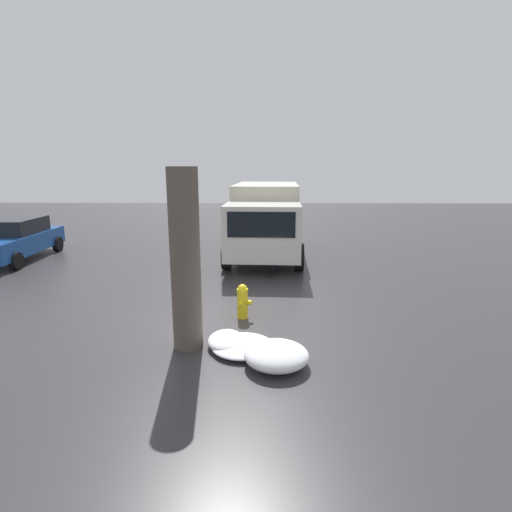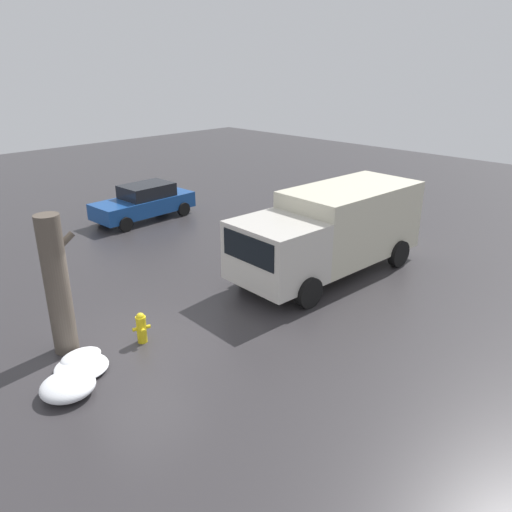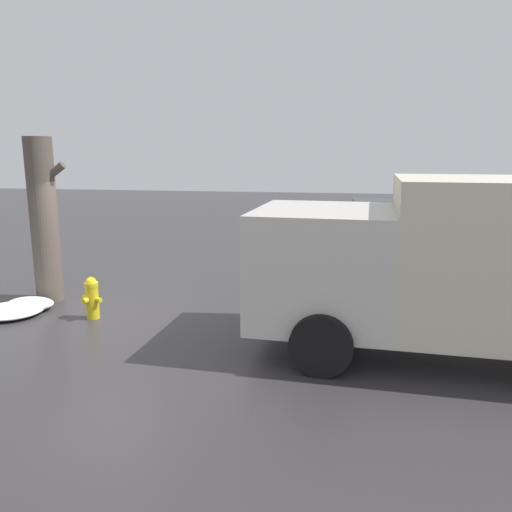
{
  "view_description": "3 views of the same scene",
  "coord_description": "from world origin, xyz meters",
  "px_view_note": "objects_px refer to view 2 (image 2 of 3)",
  "views": [
    {
      "loc": [
        -8.63,
        -0.42,
        3.38
      ],
      "look_at": [
        2.69,
        -0.27,
        0.86
      ],
      "focal_mm": 28.0,
      "sensor_mm": 36.0,
      "label": 1
    },
    {
      "loc": [
        -5.6,
        -9.59,
        6.53
      ],
      "look_at": [
        3.59,
        -0.39,
        1.4
      ],
      "focal_mm": 35.0,
      "sensor_mm": 36.0,
      "label": 2
    },
    {
      "loc": [
        4.61,
        -8.34,
        3.11
      ],
      "look_at": [
        3.13,
        0.07,
        1.31
      ],
      "focal_mm": 35.0,
      "sensor_mm": 36.0,
      "label": 3
    }
  ],
  "objects_px": {
    "parked_car": "(144,202)",
    "delivery_truck": "(332,229)",
    "fire_hydrant": "(141,327)",
    "tree_trunk": "(57,285)",
    "pedestrian": "(287,264)"
  },
  "relations": [
    {
      "from": "fire_hydrant",
      "to": "parked_car",
      "type": "xyz_separation_m",
      "value": [
        5.83,
        8.72,
        0.36
      ]
    },
    {
      "from": "parked_car",
      "to": "tree_trunk",
      "type": "bearing_deg",
      "value": 134.43
    },
    {
      "from": "parked_car",
      "to": "delivery_truck",
      "type": "bearing_deg",
      "value": -175.99
    },
    {
      "from": "fire_hydrant",
      "to": "tree_trunk",
      "type": "xyz_separation_m",
      "value": [
        -1.48,
        0.98,
        1.3
      ]
    },
    {
      "from": "tree_trunk",
      "to": "delivery_truck",
      "type": "distance_m",
      "value": 8.47
    },
    {
      "from": "pedestrian",
      "to": "parked_car",
      "type": "relative_size",
      "value": 0.41
    },
    {
      "from": "fire_hydrant",
      "to": "delivery_truck",
      "type": "relative_size",
      "value": 0.12
    },
    {
      "from": "fire_hydrant",
      "to": "pedestrian",
      "type": "relative_size",
      "value": 0.43
    },
    {
      "from": "delivery_truck",
      "to": "parked_car",
      "type": "distance_m",
      "value": 9.39
    },
    {
      "from": "delivery_truck",
      "to": "parked_car",
      "type": "xyz_separation_m",
      "value": [
        -1.01,
        9.31,
        -0.72
      ]
    },
    {
      "from": "fire_hydrant",
      "to": "pedestrian",
      "type": "xyz_separation_m",
      "value": [
        4.44,
        -0.8,
        0.61
      ]
    },
    {
      "from": "pedestrian",
      "to": "fire_hydrant",
      "type": "bearing_deg",
      "value": 49.02
    },
    {
      "from": "fire_hydrant",
      "to": "delivery_truck",
      "type": "height_order",
      "value": "delivery_truck"
    },
    {
      "from": "tree_trunk",
      "to": "parked_car",
      "type": "distance_m",
      "value": 10.69
    },
    {
      "from": "fire_hydrant",
      "to": "tree_trunk",
      "type": "bearing_deg",
      "value": -104.93
    }
  ]
}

